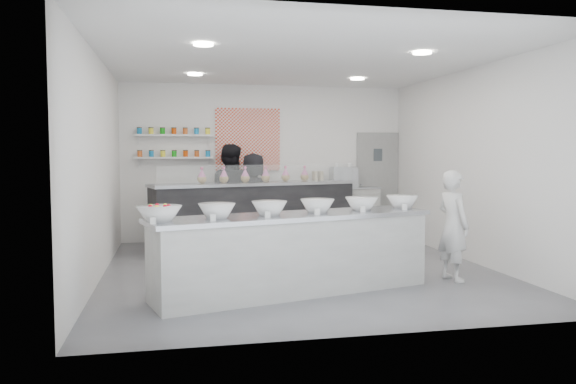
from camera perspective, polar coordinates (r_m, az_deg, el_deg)
The scene contains 26 objects.
floor at distance 8.22m, azimuth 1.13°, elevation -7.88°, with size 6.00×6.00×0.00m, color #515156.
ceiling at distance 8.15m, azimuth 1.16°, elevation 13.23°, with size 6.00×6.00×0.00m, color white.
back_wall at distance 10.99m, azimuth -2.29°, elevation 3.00°, with size 5.50×5.50×0.00m, color white.
left_wall at distance 7.91m, azimuth -18.69°, elevation 2.39°, with size 6.00×6.00×0.00m, color white.
right_wall at distance 9.06m, azimuth 18.40°, elevation 2.58°, with size 6.00×6.00×0.00m, color white.
back_door at distance 11.57m, azimuth 9.05°, elevation 0.77°, with size 0.88×0.04×2.10m, color gray.
pattern_panel at distance 10.92m, azimuth -4.10°, elevation 5.35°, with size 1.25×0.03×1.20m, color red.
jar_shelf_lower at distance 10.75m, azimuth -11.47°, elevation 3.43°, with size 1.45×0.22×0.04m, color silver.
jar_shelf_upper at distance 10.75m, azimuth -11.50°, elevation 5.67°, with size 1.45×0.22×0.04m, color silver.
preserve_jars at distance 10.73m, azimuth -11.49°, elevation 4.93°, with size 1.45×0.10×0.56m, color #C0521B, non-canonical shape.
downlight_0 at distance 6.98m, azimuth -8.61°, elevation 14.58°, with size 0.24×0.24×0.02m, color white.
downlight_1 at distance 7.65m, azimuth 13.47°, elevation 13.57°, with size 0.24×0.24×0.02m, color white.
downlight_2 at distance 9.54m, azimuth -9.43°, elevation 11.70°, with size 0.24×0.24×0.02m, color white.
downlight_3 at distance 10.05m, azimuth 7.07°, elevation 11.34°, with size 0.24×0.24×0.02m, color white.
prep_counter at distance 6.81m, azimuth 0.60°, elevation -6.26°, with size 3.52×0.80×0.96m, color #A3A39D.
back_bar at distance 10.08m, azimuth -3.30°, elevation -2.32°, with size 3.77×0.69×1.17m, color black.
sneeze_guard at distance 9.73m, azimuth -2.54°, elevation 1.85°, with size 3.72×0.02×0.32m, color white.
espresso_ledge at distance 11.20m, azimuth 5.76°, elevation -2.10°, with size 1.36×0.43×1.01m, color #A3A39D.
espresso_machine at distance 11.14m, azimuth 5.67°, elevation 1.47°, with size 0.50×0.35×0.38m, color #93969E.
cup_stacks at distance 10.99m, azimuth 3.05°, elevation 1.29°, with size 0.24×0.24×0.32m, color gray, non-canonical shape.
prep_bowls at distance 6.74m, azimuth 0.60°, elevation -1.54°, with size 3.67×0.52×0.17m, color white, non-canonical shape.
label_cards at distance 6.21m, azimuth 0.34°, elevation -2.46°, with size 3.31×0.04×0.07m, color white, non-canonical shape.
cookie_bags at distance 10.03m, azimuth -3.32°, elevation 1.79°, with size 2.16×0.16×0.28m, color #C4599D, non-canonical shape.
woman_prep at distance 7.75m, azimuth 16.41°, elevation -3.28°, with size 0.53×0.35×1.46m, color silver.
staff_left at distance 10.52m, azimuth -5.99°, elevation -0.19°, with size 0.90×0.70×1.85m, color black.
staff_right at distance 10.45m, azimuth -3.51°, elevation -0.66°, with size 0.83×0.54×1.69m, color black.
Camera 1 is at (-1.77, -7.85, 1.70)m, focal length 35.00 mm.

